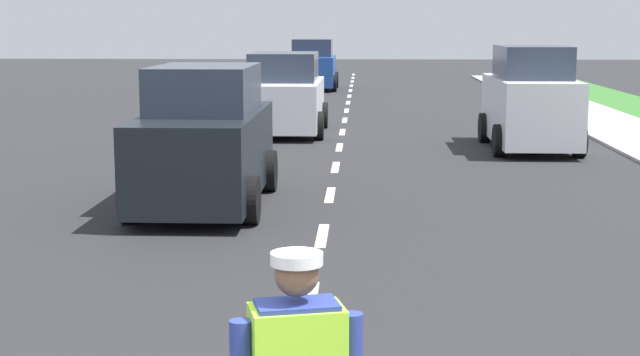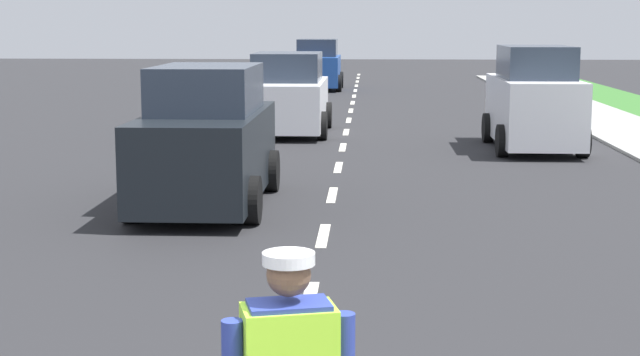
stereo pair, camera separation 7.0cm
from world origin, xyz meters
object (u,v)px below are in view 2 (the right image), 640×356
car_parked_far (534,102)px  car_oncoming_lead (207,141)px  car_oncoming_third (318,66)px  car_oncoming_second (288,96)px

car_parked_far → car_oncoming_lead: (-6.04, -6.85, -0.06)m
car_parked_far → car_oncoming_lead: bearing=-131.4°
car_parked_far → car_oncoming_lead: car_parked_far is taller
car_oncoming_third → car_oncoming_lead: size_ratio=0.91×
car_oncoming_second → car_oncoming_lead: (-0.40, -9.69, 0.05)m
car_oncoming_third → car_parked_far: bearing=-72.9°
car_oncoming_second → car_parked_far: 6.32m
car_oncoming_second → car_parked_far: bearing=-26.8°
car_oncoming_second → car_parked_far: car_parked_far is taller
car_oncoming_second → car_oncoming_lead: size_ratio=0.99×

